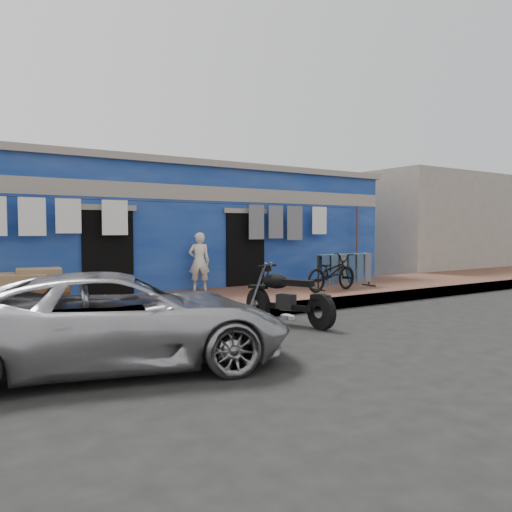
{
  "coord_description": "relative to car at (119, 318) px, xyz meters",
  "views": [
    {
      "loc": [
        -5.42,
        -6.26,
        1.67
      ],
      "look_at": [
        0.0,
        2.0,
        1.15
      ],
      "focal_mm": 35.0,
      "sensor_mm": 36.0,
      "label": 1
    }
  ],
  "objects": [
    {
      "name": "litter_a",
      "position": [
        3.68,
        1.55,
        -0.56
      ],
      "size": [
        0.22,
        0.2,
        0.08
      ],
      "primitive_type": "cube",
      "rotation": [
        0.0,
        0.0,
        0.41
      ],
      "color": "silver",
      "rests_on": "ground"
    },
    {
      "name": "bicycle",
      "position": [
        5.9,
        2.76,
        0.18
      ],
      "size": [
        1.69,
        0.81,
        1.05
      ],
      "primitive_type": "imported",
      "rotation": [
        0.0,
        0.0,
        1.72
      ],
      "color": "black",
      "rests_on": "sidewalk"
    },
    {
      "name": "clothesline",
      "position": [
        3.18,
        4.6,
        1.2
      ],
      "size": [
        10.06,
        0.06,
        2.1
      ],
      "color": "brown",
      "rests_on": "sidewalk"
    },
    {
      "name": "litter_c",
      "position": [
        4.31,
        1.44,
        -0.56
      ],
      "size": [
        0.16,
        0.19,
        0.07
      ],
      "primitive_type": "cube",
      "rotation": [
        0.0,
        0.0,
        1.47
      ],
      "color": "silver",
      "rests_on": "ground"
    },
    {
      "name": "seated_person",
      "position": [
        3.38,
        4.55,
        0.33
      ],
      "size": [
        0.58,
        0.48,
        1.36
      ],
      "primitive_type": "imported",
      "rotation": [
        0.0,
        0.0,
        2.77
      ],
      "color": "beige",
      "rests_on": "sidewalk"
    },
    {
      "name": "ground",
      "position": [
        3.53,
        0.35,
        -0.6
      ],
      "size": [
        80.0,
        80.0,
        0.0
      ],
      "primitive_type": "plane",
      "color": "black",
      "rests_on": "ground"
    },
    {
      "name": "charpoy",
      "position": [
        -0.67,
        3.87,
        -0.0
      ],
      "size": [
        2.56,
        2.05,
        0.69
      ],
      "primitive_type": null,
      "rotation": [
        0.0,
        0.0,
        -0.28
      ],
      "color": "brown",
      "rests_on": "sidewalk"
    },
    {
      "name": "sidewalk",
      "position": [
        3.53,
        3.35,
        -0.47
      ],
      "size": [
        28.0,
        3.0,
        0.25
      ],
      "primitive_type": "cube",
      "color": "brown",
      "rests_on": "ground"
    },
    {
      "name": "building",
      "position": [
        3.53,
        7.34,
        1.09
      ],
      "size": [
        12.2,
        5.2,
        3.36
      ],
      "color": "navy",
      "rests_on": "ground"
    },
    {
      "name": "car",
      "position": [
        0.0,
        0.0,
        0.0
      ],
      "size": [
        4.61,
        2.98,
        1.2
      ],
      "primitive_type": "imported",
      "rotation": [
        0.0,
        0.0,
        1.31
      ],
      "color": "#A8A8AC",
      "rests_on": "ground"
    },
    {
      "name": "litter_b",
      "position": [
        3.7,
        1.42,
        -0.56
      ],
      "size": [
        0.16,
        0.18,
        0.07
      ],
      "primitive_type": "cube",
      "rotation": [
        0.0,
        0.0,
        1.15
      ],
      "color": "silver",
      "rests_on": "ground"
    },
    {
      "name": "neighbor_right",
      "position": [
        14.53,
        7.35,
        1.3
      ],
      "size": [
        6.0,
        5.0,
        3.8
      ],
      "primitive_type": "cube",
      "color": "#9E9384",
      "rests_on": "ground"
    },
    {
      "name": "jeans_rack",
      "position": [
        6.56,
        3.03,
        0.08
      ],
      "size": [
        1.81,
        0.43,
        0.86
      ],
      "primitive_type": null,
      "rotation": [
        0.0,
        0.0,
        0.02
      ],
      "color": "black",
      "rests_on": "sidewalk"
    },
    {
      "name": "motorcycle",
      "position": [
        3.32,
        0.99,
        -0.08
      ],
      "size": [
        1.69,
        2.01,
        1.04
      ],
      "primitive_type": null,
      "rotation": [
        0.0,
        0.0,
        0.38
      ],
      "color": "black",
      "rests_on": "ground"
    },
    {
      "name": "curb",
      "position": [
        3.53,
        1.9,
        -0.47
      ],
      "size": [
        28.0,
        0.1,
        0.25
      ],
      "primitive_type": "cube",
      "color": "gray",
      "rests_on": "ground"
    }
  ]
}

